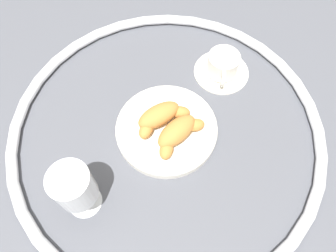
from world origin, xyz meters
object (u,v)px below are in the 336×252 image
Objects in this scene: croissant_small at (177,133)px; coffee_cup_near at (223,66)px; juice_glass_left at (75,189)px; pastry_plate at (168,130)px; croissant_large at (161,116)px.

croissant_small is 1.01× the size of coffee_cup_near.
juice_glass_left is at bearing 3.54° from coffee_cup_near.
pastry_plate is 1.67× the size of coffee_cup_near.
juice_glass_left is at bearing 6.19° from croissant_large.
coffee_cup_near is (-0.21, -0.06, -0.02)m from croissant_small.
pastry_plate is 0.04m from croissant_large.
croissant_small is (0.00, 0.03, 0.03)m from pastry_plate.
croissant_small is 0.22m from coffee_cup_near.
juice_glass_left is (0.23, 0.00, 0.08)m from pastry_plate.
croissant_large is 0.21m from coffee_cup_near.
croissant_large is at bearing -93.18° from croissant_small.
croissant_small is at bearing 172.57° from juice_glass_left.
croissant_large is at bearing -92.79° from pastry_plate.
croissant_large reaches higher than pastry_plate.
juice_glass_left reaches higher than pastry_plate.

